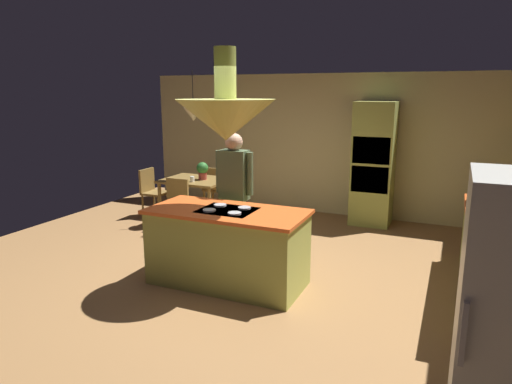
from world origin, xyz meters
TOP-DOWN VIEW (x-y plane):
  - ground at (0.00, 0.00)m, footprint 8.16×8.16m
  - wall_back at (0.00, 3.45)m, footprint 6.80×0.10m
  - kitchen_island at (0.00, -0.20)m, footprint 1.84×0.88m
  - counter_run_right at (2.84, 0.60)m, footprint 0.73×2.50m
  - oven_tower at (1.10, 3.04)m, footprint 0.66×0.62m
  - dining_table at (-1.70, 1.90)m, footprint 1.08×0.88m
  - person_at_island at (-0.26, 0.51)m, footprint 0.53×0.23m
  - range_hood at (0.00, -0.20)m, footprint 1.10×1.10m
  - pendant_light_over_table at (-1.70, 1.90)m, footprint 0.32×0.32m
  - chair_facing_island at (-1.70, 1.24)m, footprint 0.40×0.40m
  - chair_by_back_wall at (-1.70, 2.56)m, footprint 0.40×0.40m
  - chair_at_corner at (-2.62, 1.90)m, footprint 0.40×0.40m
  - potted_plant_on_table at (-1.57, 1.92)m, footprint 0.20×0.20m
  - cup_on_table at (-1.63, 1.68)m, footprint 0.07×0.07m
  - canister_flour at (2.84, -0.02)m, footprint 0.13×0.13m
  - canister_sugar at (2.84, 0.16)m, footprint 0.11×0.11m
  - microwave_on_counter at (2.84, 1.34)m, footprint 0.46×0.36m

SIDE VIEW (x-z plane):
  - ground at x=0.00m, z-range 0.00..0.00m
  - kitchen_island at x=0.00m, z-range -0.01..0.92m
  - counter_run_right at x=2.84m, z-range 0.01..0.91m
  - chair_facing_island at x=-1.70m, z-range 0.07..0.94m
  - chair_by_back_wall at x=-1.70m, z-range 0.07..0.94m
  - chair_at_corner at x=-2.62m, z-range 0.07..0.94m
  - dining_table at x=-1.70m, z-range 0.28..1.04m
  - cup_on_table at x=-1.63m, z-range 0.76..0.85m
  - potted_plant_on_table at x=-1.57m, z-range 0.78..1.08m
  - canister_sugar at x=2.84m, z-range 0.90..1.07m
  - person_at_island at x=-0.26m, z-range 0.13..1.85m
  - canister_flour at x=2.84m, z-range 0.90..1.10m
  - oven_tower at x=1.10m, z-range 0.00..2.07m
  - microwave_on_counter at x=2.84m, z-range 0.90..1.18m
  - wall_back at x=0.00m, z-range 0.00..2.55m
  - pendant_light_over_table at x=-1.70m, z-range 1.45..2.27m
  - range_hood at x=0.00m, z-range 1.45..2.45m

